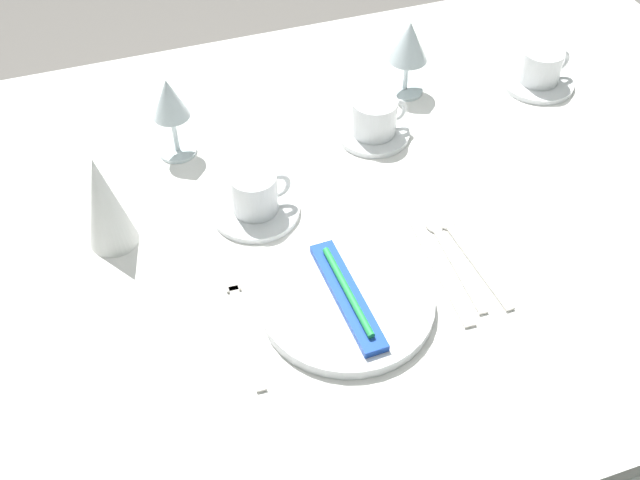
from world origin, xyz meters
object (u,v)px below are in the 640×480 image
coffee_cup_left (255,192)px  wine_glass_centre (170,103)px  spoon_soup (448,250)px  coffee_cup_right (375,116)px  coffee_cup_far (542,66)px  dinner_knife (442,274)px  napkin_folded (104,202)px  toothbrush_package (347,295)px  dinner_plate (347,302)px  fork_outer (243,322)px  wine_glass_left (409,45)px  spoon_dessert (464,247)px

coffee_cup_left → wine_glass_centre: (-0.09, 0.19, 0.06)m
spoon_soup → coffee_cup_right: (-0.00, 0.30, 0.04)m
spoon_soup → coffee_cup_right: coffee_cup_right is taller
coffee_cup_right → coffee_cup_far: size_ratio=1.04×
dinner_knife → napkin_folded: (-0.45, 0.23, 0.08)m
toothbrush_package → coffee_cup_far: bearing=36.2°
spoon_soup → coffee_cup_left: 0.31m
dinner_knife → spoon_soup: size_ratio=1.05×
coffee_cup_right → napkin_folded: 0.50m
coffee_cup_left → napkin_folded: size_ratio=0.59×
dinner_plate → wine_glass_centre: wine_glass_centre is taller
toothbrush_package → fork_outer: 0.15m
dinner_plate → wine_glass_left: size_ratio=1.70×
dinner_plate → wine_glass_left: 0.55m
fork_outer → napkin_folded: napkin_folded is taller
fork_outer → spoon_dessert: 0.36m
toothbrush_package → napkin_folded: (-0.30, 0.24, 0.06)m
coffee_cup_left → coffee_cup_right: size_ratio=0.95×
spoon_dessert → coffee_cup_left: 0.34m
dinner_knife → coffee_cup_far: coffee_cup_far is taller
spoon_dessert → wine_glass_left: (0.08, 0.41, 0.10)m
dinner_knife → coffee_cup_far: (0.39, 0.39, 0.04)m
fork_outer → dinner_knife: same height
coffee_cup_left → wine_glass_left: size_ratio=0.66×
dinner_plate → spoon_dessert: 0.22m
coffee_cup_far → wine_glass_left: wine_glass_left is taller
dinner_plate → coffee_cup_far: (0.55, 0.40, 0.03)m
wine_glass_left → spoon_dessert: bearing=-100.6°
wine_glass_left → coffee_cup_far: bearing=-13.5°
fork_outer → coffee_cup_right: (0.33, 0.33, 0.04)m
spoon_soup → wine_glass_left: 0.43m
toothbrush_package → wine_glass_left: bearing=57.9°
coffee_cup_right → coffee_cup_far: 0.36m
spoon_dessert → napkin_folded: (-0.51, 0.19, 0.08)m
fork_outer → wine_glass_centre: size_ratio=1.44×
dinner_knife → napkin_folded: napkin_folded is taller
dinner_knife → wine_glass_left: (0.13, 0.45, 0.10)m
dinner_plate → coffee_cup_left: (-0.07, 0.23, 0.04)m
wine_glass_left → toothbrush_package: bearing=-122.1°
dinner_knife → coffee_cup_left: bearing=135.9°
spoon_dessert → coffee_cup_right: size_ratio=2.08×
toothbrush_package → dinner_knife: 0.16m
spoon_dessert → wine_glass_left: 0.43m
spoon_soup → wine_glass_left: size_ratio=1.40×
spoon_dessert → coffee_cup_left: (-0.28, 0.18, 0.04)m
dinner_plate → toothbrush_package: bearing=0.0°
dinner_knife → spoon_dessert: spoon_dessert is taller
napkin_folded → wine_glass_centre: bearing=52.7°
coffee_cup_far → napkin_folded: (-0.84, -0.16, 0.04)m
napkin_folded → coffee_cup_far: bearing=10.6°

